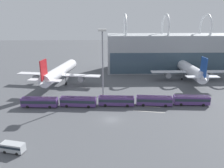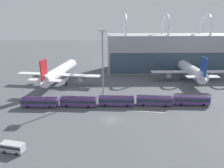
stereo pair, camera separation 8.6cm
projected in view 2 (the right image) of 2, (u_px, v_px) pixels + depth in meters
The scene contains 14 objects.
ground_plane at pixel (111, 120), 63.52m from camera, with size 440.00×440.00×0.00m, color #515459.
terminal_building at pixel (203, 52), 119.00m from camera, with size 103.49×19.43×30.17m.
airliner_at_gate_near at pixel (59, 72), 95.45m from camera, with size 36.93×37.99×13.51m.
airliner_at_gate_far at pixel (189, 69), 101.84m from camera, with size 35.76×39.55×13.34m.
shuttle_bus_0 at pixel (39, 102), 71.81m from camera, with size 11.94×3.26×3.19m.
shuttle_bus_1 at pixel (78, 101), 72.21m from camera, with size 12.02×3.81×3.19m.
shuttle_bus_2 at pixel (116, 100), 72.86m from camera, with size 11.98×3.49×3.19m.
shuttle_bus_3 at pixel (154, 100), 73.00m from camera, with size 12.01×3.78×3.19m.
shuttle_bus_4 at pixel (191, 100), 73.49m from camera, with size 11.96×3.39×3.19m.
service_van_foreground at pixel (13, 147), 48.02m from camera, with size 5.52×3.17×2.20m.
floodlight_mast at pixel (102, 48), 77.98m from camera, with size 2.92×2.92×24.48m.
lane_stripe_0 at pixel (149, 107), 72.58m from camera, with size 7.43×0.25×0.01m, color silver.
lane_stripe_1 at pixel (149, 112), 68.74m from camera, with size 10.05×0.25×0.01m, color silver.
lane_stripe_2 at pixel (85, 104), 75.11m from camera, with size 6.86×0.25×0.01m, color silver.
Camera 2 is at (-1.11, -57.54, 28.81)m, focal length 35.00 mm.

